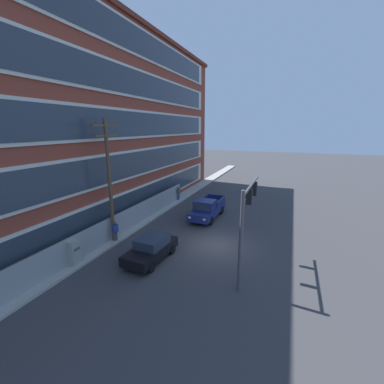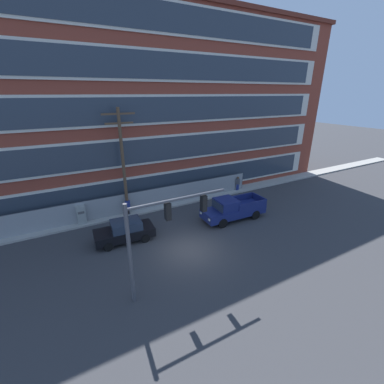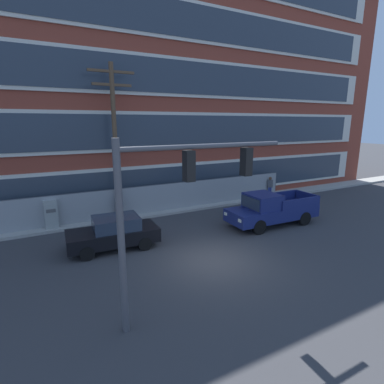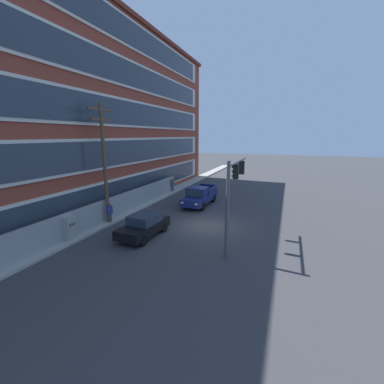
{
  "view_description": "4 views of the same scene",
  "coord_description": "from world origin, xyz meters",
  "px_view_note": "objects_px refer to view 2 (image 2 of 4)",
  "views": [
    {
      "loc": [
        -16.96,
        -4.71,
        8.53
      ],
      "look_at": [
        4.36,
        3.57,
        2.76
      ],
      "focal_mm": 24.0,
      "sensor_mm": 36.0,
      "label": 1
    },
    {
      "loc": [
        -7.07,
        -13.31,
        10.19
      ],
      "look_at": [
        2.67,
        4.52,
        2.3
      ],
      "focal_mm": 24.0,
      "sensor_mm": 36.0,
      "label": 2
    },
    {
      "loc": [
        -6.57,
        -10.24,
        5.92
      ],
      "look_at": [
        0.98,
        3.87,
        2.19
      ],
      "focal_mm": 28.0,
      "sensor_mm": 36.0,
      "label": 3
    },
    {
      "loc": [
        -17.98,
        -5.57,
        6.83
      ],
      "look_at": [
        3.67,
        2.56,
        1.72
      ],
      "focal_mm": 24.0,
      "sensor_mm": 36.0,
      "label": 4
    }
  ],
  "objects_px": {
    "pickup_truck_navy": "(232,209)",
    "pedestrian_by_fence": "(128,206)",
    "utility_pole_near_corner": "(123,159)",
    "electrical_cabinet": "(81,215)",
    "sedan_black": "(125,231)",
    "traffic_signal_mast": "(160,227)",
    "pedestrian_near_cabinet": "(238,183)"
  },
  "relations": [
    {
      "from": "pickup_truck_navy",
      "to": "pedestrian_by_fence",
      "type": "bearing_deg",
      "value": 147.84
    },
    {
      "from": "utility_pole_near_corner",
      "to": "electrical_cabinet",
      "type": "height_order",
      "value": "utility_pole_near_corner"
    },
    {
      "from": "sedan_black",
      "to": "electrical_cabinet",
      "type": "height_order",
      "value": "electrical_cabinet"
    },
    {
      "from": "utility_pole_near_corner",
      "to": "pedestrian_by_fence",
      "type": "bearing_deg",
      "value": -94.64
    },
    {
      "from": "traffic_signal_mast",
      "to": "utility_pole_near_corner",
      "type": "height_order",
      "value": "utility_pole_near_corner"
    },
    {
      "from": "pickup_truck_navy",
      "to": "sedan_black",
      "type": "relative_size",
      "value": 1.32
    },
    {
      "from": "traffic_signal_mast",
      "to": "electrical_cabinet",
      "type": "xyz_separation_m",
      "value": [
        -2.94,
        10.13,
        -3.09
      ]
    },
    {
      "from": "utility_pole_near_corner",
      "to": "pedestrian_by_fence",
      "type": "relative_size",
      "value": 5.42
    },
    {
      "from": "traffic_signal_mast",
      "to": "pickup_truck_navy",
      "type": "height_order",
      "value": "traffic_signal_mast"
    },
    {
      "from": "traffic_signal_mast",
      "to": "pickup_truck_navy",
      "type": "bearing_deg",
      "value": 30.8
    },
    {
      "from": "electrical_cabinet",
      "to": "pedestrian_near_cabinet",
      "type": "relative_size",
      "value": 1.02
    },
    {
      "from": "electrical_cabinet",
      "to": "pedestrian_by_fence",
      "type": "distance_m",
      "value": 3.78
    },
    {
      "from": "electrical_cabinet",
      "to": "pedestrian_by_fence",
      "type": "bearing_deg",
      "value": -3.88
    },
    {
      "from": "pedestrian_near_cabinet",
      "to": "utility_pole_near_corner",
      "type": "bearing_deg",
      "value": -179.63
    },
    {
      "from": "traffic_signal_mast",
      "to": "pedestrian_by_fence",
      "type": "xyz_separation_m",
      "value": [
        0.83,
        9.88,
        -2.98
      ]
    },
    {
      "from": "sedan_black",
      "to": "utility_pole_near_corner",
      "type": "xyz_separation_m",
      "value": [
        1.3,
        4.02,
        4.28
      ]
    },
    {
      "from": "pickup_truck_navy",
      "to": "electrical_cabinet",
      "type": "distance_m",
      "value": 12.5
    },
    {
      "from": "utility_pole_near_corner",
      "to": "pedestrian_near_cabinet",
      "type": "bearing_deg",
      "value": 0.37
    },
    {
      "from": "utility_pole_near_corner",
      "to": "pedestrian_near_cabinet",
      "type": "height_order",
      "value": "utility_pole_near_corner"
    },
    {
      "from": "pickup_truck_navy",
      "to": "pedestrian_near_cabinet",
      "type": "xyz_separation_m",
      "value": [
        4.56,
        5.07,
        0.04
      ]
    },
    {
      "from": "pickup_truck_navy",
      "to": "pedestrian_near_cabinet",
      "type": "bearing_deg",
      "value": 48.01
    },
    {
      "from": "pedestrian_near_cabinet",
      "to": "sedan_black",
      "type": "bearing_deg",
      "value": -163.13
    },
    {
      "from": "electrical_cabinet",
      "to": "pedestrian_near_cabinet",
      "type": "bearing_deg",
      "value": -0.01
    },
    {
      "from": "pickup_truck_navy",
      "to": "traffic_signal_mast",
      "type": "bearing_deg",
      "value": -149.2
    },
    {
      "from": "sedan_black",
      "to": "utility_pole_near_corner",
      "type": "relative_size",
      "value": 0.47
    },
    {
      "from": "utility_pole_near_corner",
      "to": "sedan_black",
      "type": "bearing_deg",
      "value": -107.93
    },
    {
      "from": "sedan_black",
      "to": "pedestrian_by_fence",
      "type": "bearing_deg",
      "value": 71.51
    },
    {
      "from": "traffic_signal_mast",
      "to": "pedestrian_near_cabinet",
      "type": "height_order",
      "value": "traffic_signal_mast"
    },
    {
      "from": "utility_pole_near_corner",
      "to": "pickup_truck_navy",
      "type": "bearing_deg",
      "value": -33.14
    },
    {
      "from": "traffic_signal_mast",
      "to": "pickup_truck_navy",
      "type": "distance_m",
      "value": 10.33
    },
    {
      "from": "traffic_signal_mast",
      "to": "electrical_cabinet",
      "type": "height_order",
      "value": "traffic_signal_mast"
    },
    {
      "from": "pedestrian_by_fence",
      "to": "pedestrian_near_cabinet",
      "type": "bearing_deg",
      "value": 1.19
    }
  ]
}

